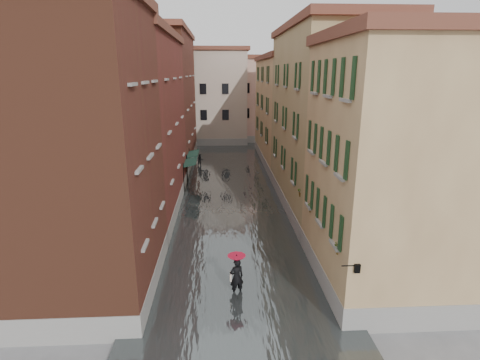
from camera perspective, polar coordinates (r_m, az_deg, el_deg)
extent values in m
plane|color=#5F6062|center=(21.18, -0.54, -12.66)|extent=(120.00, 120.00, 0.00)
cube|color=#444A4B|center=(33.13, -1.55, -1.61)|extent=(10.00, 60.00, 0.20)
cube|color=brown|center=(18.05, -23.11, 2.98)|extent=(6.00, 8.00, 13.00)
cube|color=maroon|center=(28.51, -15.74, 7.57)|extent=(6.00, 14.00, 12.50)
cube|color=brown|center=(43.11, -11.58, 11.57)|extent=(6.00, 16.00, 14.00)
cube|color=#9A794F|center=(18.83, 21.52, 1.30)|extent=(6.00, 8.00, 11.50)
cube|color=tan|center=(28.87, 12.77, 8.38)|extent=(6.00, 14.00, 13.00)
cube|color=#9A794F|center=(43.48, 7.39, 10.14)|extent=(6.00, 16.00, 11.50)
cube|color=#B8A692|center=(56.71, -5.42, 12.34)|extent=(12.00, 9.00, 13.00)
cube|color=tan|center=(59.09, 3.62, 12.05)|extent=(10.00, 9.00, 12.00)
cube|color=#163127|center=(33.38, -7.55, 2.75)|extent=(1.09, 2.96, 0.31)
cylinder|color=black|center=(32.28, -8.56, 0.14)|extent=(0.06, 0.06, 2.80)
cylinder|color=black|center=(35.13, -8.12, 1.47)|extent=(0.06, 0.06, 2.80)
cube|color=#163127|center=(36.78, -7.16, 4.01)|extent=(1.09, 3.02, 0.31)
cylinder|color=black|center=(35.61, -8.06, 1.67)|extent=(0.06, 0.06, 2.80)
cylinder|color=black|center=(38.54, -7.69, 2.80)|extent=(0.06, 0.06, 2.80)
cylinder|color=black|center=(15.21, 16.32, -12.43)|extent=(0.60, 0.05, 0.05)
cube|color=black|center=(15.36, 17.37, -12.66)|extent=(0.22, 0.22, 0.35)
cube|color=beige|center=(15.36, 17.37, -12.66)|extent=(0.14, 0.14, 0.24)
cube|color=maroon|center=(16.32, 15.05, -10.09)|extent=(0.22, 0.85, 0.18)
imported|color=#265926|center=(16.14, 15.16, -8.75)|extent=(0.59, 0.51, 0.66)
cube|color=maroon|center=(20.61, 10.97, -4.19)|extent=(0.22, 0.85, 0.18)
imported|color=#265926|center=(20.47, 11.03, -3.09)|extent=(0.59, 0.51, 0.66)
cube|color=maroon|center=(23.01, 9.44, -1.94)|extent=(0.22, 0.85, 0.18)
imported|color=#265926|center=(22.89, 9.48, -0.94)|extent=(0.59, 0.51, 0.66)
imported|color=black|center=(18.14, -0.51, -14.60)|extent=(0.79, 0.65, 1.87)
cube|color=#C0B09F|center=(18.17, -1.43, -14.49)|extent=(0.08, 0.30, 0.38)
cylinder|color=black|center=(17.94, -0.52, -13.46)|extent=(0.02, 0.02, 1.00)
cone|color=#B00B27|center=(17.66, -0.52, -11.85)|extent=(0.86, 0.86, 0.28)
imported|color=black|center=(41.71, -6.08, 2.96)|extent=(0.89, 0.80, 1.50)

